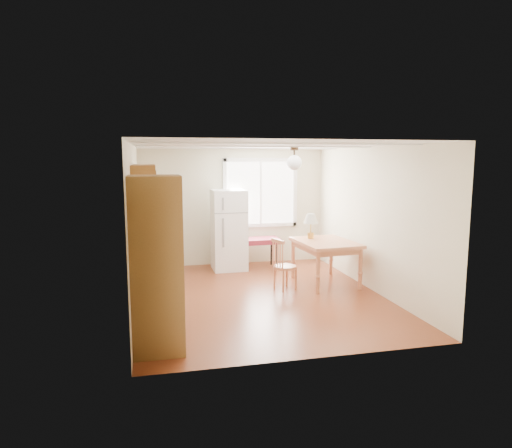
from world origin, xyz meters
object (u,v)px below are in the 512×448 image
object	(u,v)px
bench	(248,242)
dining_table	(325,247)
chair	(281,262)
refrigerator	(229,230)

from	to	relation	value
bench	dining_table	xyz separation A→B (m)	(1.15, -1.48, 0.13)
bench	chair	bearing A→B (deg)	-84.86
bench	refrigerator	bearing A→B (deg)	175.94
dining_table	chair	world-z (taller)	chair
bench	dining_table	bearing A→B (deg)	-54.92
dining_table	chair	bearing A→B (deg)	-169.00
refrigerator	bench	size ratio (longest dim) A/B	1.21
bench	dining_table	distance (m)	1.88
bench	chair	world-z (taller)	chair
chair	refrigerator	bearing A→B (deg)	90.61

